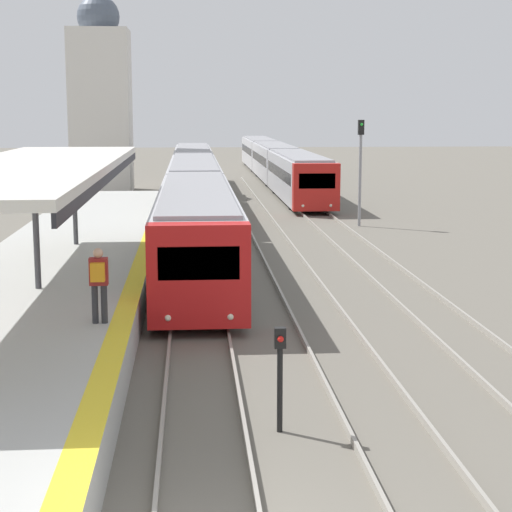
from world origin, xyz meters
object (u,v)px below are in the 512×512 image
(train_near, at_px, (194,186))
(signal_post_near, at_px, (280,368))
(train_far, at_px, (275,161))
(signal_mast_far, at_px, (360,160))
(person_on_platform, at_px, (99,279))

(train_near, bearing_deg, signal_post_near, -87.52)
(train_far, height_order, signal_mast_far, signal_mast_far)
(train_far, distance_m, signal_mast_far, 26.78)
(person_on_platform, bearing_deg, train_near, 85.27)
(train_near, bearing_deg, train_far, 73.98)
(train_near, xyz_separation_m, signal_post_near, (1.33, -30.64, -0.48))
(train_near, bearing_deg, signal_mast_far, -28.52)
(person_on_platform, relative_size, signal_post_near, 0.89)
(train_near, relative_size, signal_mast_far, 9.65)
(person_on_platform, bearing_deg, train_far, 79.99)
(train_far, bearing_deg, signal_mast_far, -86.81)
(signal_post_near, xyz_separation_m, signal_mast_far, (6.59, 26.33, 2.03))
(signal_mast_far, bearing_deg, person_on_platform, -114.58)
(person_on_platform, distance_m, signal_post_near, 5.57)
(person_on_platform, height_order, signal_mast_far, signal_mast_far)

